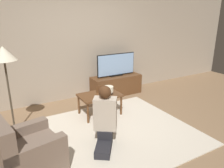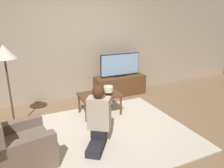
{
  "view_description": "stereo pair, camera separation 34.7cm",
  "coord_description": "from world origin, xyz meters",
  "views": [
    {
      "loc": [
        -1.73,
        -2.83,
        1.96
      ],
      "look_at": [
        0.29,
        0.7,
        0.62
      ],
      "focal_mm": 35.0,
      "sensor_mm": 36.0,
      "label": 1
    },
    {
      "loc": [
        -1.42,
        -2.99,
        1.96
      ],
      "look_at": [
        0.29,
        0.7,
        0.62
      ],
      "focal_mm": 35.0,
      "sensor_mm": 36.0,
      "label": 2
    }
  ],
  "objects": [
    {
      "name": "ground_plane",
      "position": [
        0.0,
        0.0,
        0.0
      ],
      "size": [
        10.0,
        10.0,
        0.0
      ],
      "primitive_type": "plane",
      "color": "#896B4C"
    },
    {
      "name": "wall_back",
      "position": [
        0.0,
        1.93,
        1.3
      ],
      "size": [
        10.0,
        0.06,
        2.6
      ],
      "color": "tan",
      "rests_on": "ground_plane"
    },
    {
      "name": "rug",
      "position": [
        0.0,
        0.0,
        0.01
      ],
      "size": [
        2.48,
        2.32,
        0.02
      ],
      "color": "beige",
      "rests_on": "ground_plane"
    },
    {
      "name": "tv_stand",
      "position": [
        0.92,
        1.61,
        0.24
      ],
      "size": [
        1.24,
        0.46,
        0.48
      ],
      "color": "brown",
      "rests_on": "ground_plane"
    },
    {
      "name": "tv",
      "position": [
        0.92,
        1.61,
        0.76
      ],
      "size": [
        1.01,
        0.08,
        0.55
      ],
      "color": "black",
      "rests_on": "tv_stand"
    },
    {
      "name": "coffee_table",
      "position": [
        0.04,
        0.76,
        0.39
      ],
      "size": [
        0.8,
        0.53,
        0.44
      ],
      "color": "brown",
      "rests_on": "ground_plane"
    },
    {
      "name": "floor_lamp",
      "position": [
        -1.54,
        0.84,
        1.26
      ],
      "size": [
        0.38,
        0.38,
        1.48
      ],
      "color": "#4C4233",
      "rests_on": "ground_plane"
    },
    {
      "name": "armchair",
      "position": [
        -1.5,
        -0.26,
        0.27
      ],
      "size": [
        0.86,
        0.82,
        0.79
      ],
      "rotation": [
        0.0,
        0.0,
        1.75
      ],
      "color": "#7A6656",
      "rests_on": "ground_plane"
    },
    {
      "name": "person_kneeling",
      "position": [
        -0.36,
        -0.22,
        0.47
      ],
      "size": [
        0.68,
        0.83,
        0.94
      ],
      "rotation": [
        0.0,
        0.0,
        2.53
      ],
      "color": "#232328",
      "rests_on": "rug"
    },
    {
      "name": "picture_frame",
      "position": [
        0.07,
        0.85,
        0.51
      ],
      "size": [
        0.11,
        0.01,
        0.15
      ],
      "color": "brown",
      "rests_on": "coffee_table"
    },
    {
      "name": "table_lamp",
      "position": [
        0.19,
        0.66,
        0.54
      ],
      "size": [
        0.18,
        0.18,
        0.17
      ],
      "color": "#4C3823",
      "rests_on": "coffee_table"
    }
  ]
}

